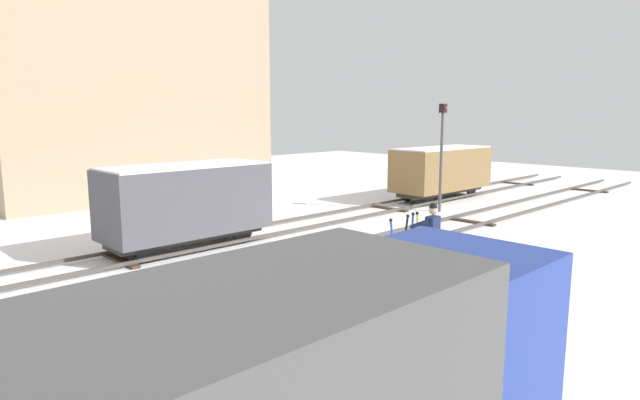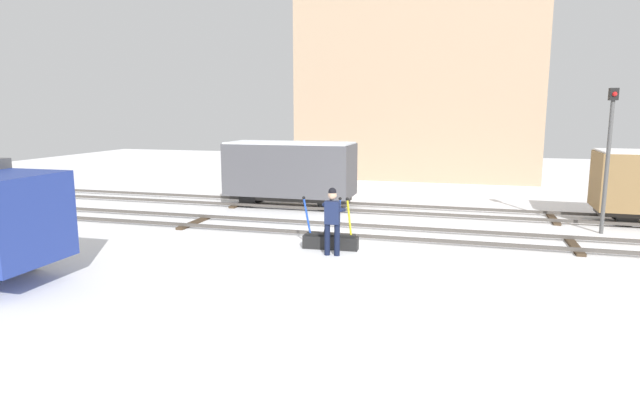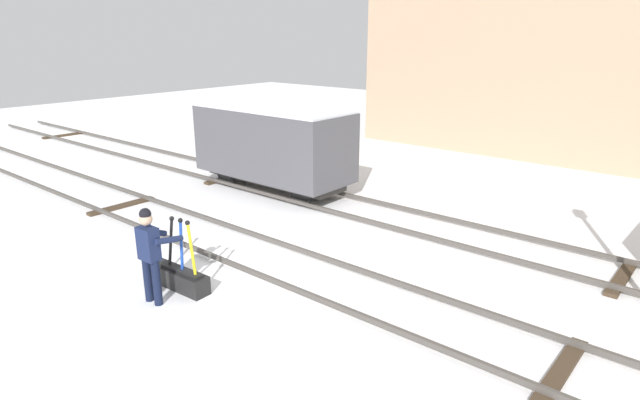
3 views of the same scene
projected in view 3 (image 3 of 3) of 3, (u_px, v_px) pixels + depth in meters
name	position (u px, v px, depth m)	size (l,w,h in m)	color
ground_plane	(271.00, 264.00, 11.17)	(60.00, 60.00, 0.00)	white
track_main_line	(271.00, 259.00, 11.13)	(44.00, 1.94, 0.18)	#4C4742
track_siding_near	(375.00, 212.00, 14.00)	(44.00, 1.94, 0.18)	#4C4742
switch_lever_frame	(176.00, 274.00, 10.09)	(1.57, 0.44, 1.45)	black
rail_worker	(150.00, 250.00, 9.29)	(0.56, 0.71, 1.80)	#111831
apartment_building	(545.00, 1.00, 20.57)	(13.28, 5.47, 11.60)	tan
freight_car_near_switch	(273.00, 144.00, 15.88)	(4.93, 2.06, 2.55)	#2D2B28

